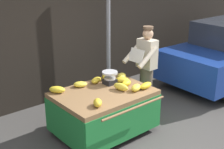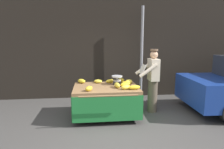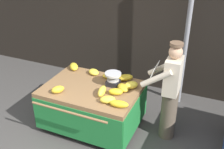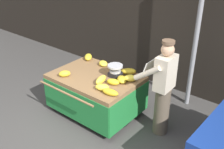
# 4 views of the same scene
# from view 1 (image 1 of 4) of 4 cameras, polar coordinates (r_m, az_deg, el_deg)

# --- Properties ---
(back_wall) EXTENTS (16.00, 0.24, 3.46)m
(back_wall) POSITION_cam_1_polar(r_m,az_deg,el_deg) (6.65, -10.62, 9.79)
(back_wall) COLOR black
(back_wall) RESTS_ON ground
(street_pole) EXTENTS (0.09, 0.09, 2.99)m
(street_pole) POSITION_cam_1_polar(r_m,az_deg,el_deg) (6.89, -0.69, 8.50)
(street_pole) COLOR gray
(street_pole) RESTS_ON ground
(banana_cart) EXTENTS (1.63, 1.38, 0.80)m
(banana_cart) POSITION_cam_1_polar(r_m,az_deg,el_deg) (5.37, -1.54, -5.22)
(banana_cart) COLOR olive
(banana_cart) RESTS_ON ground
(weighing_scale) EXTENTS (0.28, 0.28, 0.24)m
(weighing_scale) POSITION_cam_1_polar(r_m,az_deg,el_deg) (5.56, -0.41, -0.60)
(weighing_scale) COLOR black
(weighing_scale) RESTS_ON banana_cart
(banana_bunch_0) EXTENTS (0.31, 0.17, 0.10)m
(banana_bunch_0) POSITION_cam_1_polar(r_m,az_deg,el_deg) (5.42, 6.23, -2.04)
(banana_bunch_0) COLOR gold
(banana_bunch_0) RESTS_ON banana_cart
(banana_bunch_1) EXTENTS (0.29, 0.31, 0.11)m
(banana_bunch_1) POSITION_cam_1_polar(r_m,az_deg,el_deg) (5.30, -10.05, -2.74)
(banana_bunch_1) COLOR yellow
(banana_bunch_1) RESTS_ON banana_cart
(banana_bunch_2) EXTENTS (0.28, 0.27, 0.12)m
(banana_bunch_2) POSITION_cam_1_polar(r_m,az_deg,el_deg) (5.80, 1.80, -0.34)
(banana_bunch_2) COLOR yellow
(banana_bunch_2) RESTS_ON banana_cart
(banana_bunch_3) EXTENTS (0.16, 0.31, 0.13)m
(banana_bunch_3) POSITION_cam_1_polar(r_m,az_deg,el_deg) (5.31, 1.66, -2.28)
(banana_bunch_3) COLOR yellow
(banana_bunch_3) RESTS_ON banana_cart
(banana_bunch_4) EXTENTS (0.23, 0.25, 0.12)m
(banana_bunch_4) POSITION_cam_1_polar(r_m,az_deg,el_deg) (4.75, -2.67, -5.20)
(banana_bunch_4) COLOR gold
(banana_bunch_4) RESTS_ON banana_cart
(banana_bunch_5) EXTENTS (0.32, 0.30, 0.11)m
(banana_bunch_5) POSITION_cam_1_polar(r_m,az_deg,el_deg) (5.84, -1.02, -0.26)
(banana_bunch_5) COLOR gold
(banana_bunch_5) RESTS_ON banana_cart
(banana_bunch_6) EXTENTS (0.28, 0.23, 0.11)m
(banana_bunch_6) POSITION_cam_1_polar(r_m,az_deg,el_deg) (5.31, 4.42, -2.43)
(banana_bunch_6) COLOR yellow
(banana_bunch_6) RESTS_ON banana_cart
(banana_bunch_7) EXTENTS (0.29, 0.22, 0.10)m
(banana_bunch_7) POSITION_cam_1_polar(r_m,az_deg,el_deg) (5.65, -2.89, -1.04)
(banana_bunch_7) COLOR gold
(banana_bunch_7) RESTS_ON banana_cart
(banana_bunch_8) EXTENTS (0.30, 0.30, 0.10)m
(banana_bunch_8) POSITION_cam_1_polar(r_m,az_deg,el_deg) (5.66, 1.89, -0.99)
(banana_bunch_8) COLOR gold
(banana_bunch_8) RESTS_ON banana_cart
(banana_bunch_9) EXTENTS (0.26, 0.19, 0.10)m
(banana_bunch_9) POSITION_cam_1_polar(r_m,az_deg,el_deg) (5.50, 2.62, -1.59)
(banana_bunch_9) COLOR gold
(banana_bunch_9) RESTS_ON banana_cart
(banana_bunch_10) EXTENTS (0.29, 0.27, 0.10)m
(banana_bunch_10) POSITION_cam_1_polar(r_m,az_deg,el_deg) (5.49, -5.84, -1.80)
(banana_bunch_10) COLOR yellow
(banana_bunch_10) RESTS_ON banana_cart
(vendor_person) EXTENTS (0.59, 0.52, 1.71)m
(vendor_person) POSITION_cam_1_polar(r_m,az_deg,el_deg) (6.23, 6.26, 1.19)
(vendor_person) COLOR brown
(vendor_person) RESTS_ON ground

